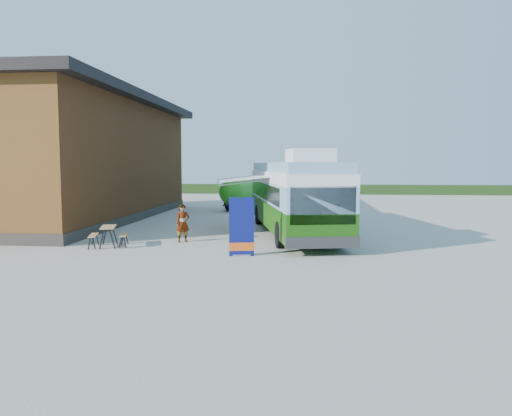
# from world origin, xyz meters

# --- Properties ---
(ground) EXTENTS (100.00, 100.00, 0.00)m
(ground) POSITION_xyz_m (0.00, 0.00, 0.00)
(ground) COLOR #BCB7AD
(ground) RESTS_ON ground
(barn) EXTENTS (9.60, 21.20, 7.50)m
(barn) POSITION_xyz_m (-10.50, 10.00, 3.59)
(barn) COLOR brown
(barn) RESTS_ON ground
(hedge) EXTENTS (40.00, 3.00, 1.00)m
(hedge) POSITION_xyz_m (8.00, 38.00, 0.50)
(hedge) COLOR #264419
(hedge) RESTS_ON ground
(bus) EXTENTS (5.23, 13.19, 3.97)m
(bus) POSITION_xyz_m (2.74, 4.87, 1.89)
(bus) COLOR #1D5F0F
(bus) RESTS_ON ground
(awning) EXTENTS (3.33, 4.57, 0.52)m
(awning) POSITION_xyz_m (0.62, 4.59, 2.90)
(awning) COLOR white
(awning) RESTS_ON ground
(banner) EXTENTS (0.93, 0.30, 2.15)m
(banner) POSITION_xyz_m (1.05, -1.38, 0.88)
(banner) COLOR navy
(banner) RESTS_ON ground
(picnic_table) EXTENTS (1.77, 1.66, 0.83)m
(picnic_table) POSITION_xyz_m (-4.61, 0.13, 0.62)
(picnic_table) COLOR tan
(picnic_table) RESTS_ON ground
(person_a) EXTENTS (0.71, 0.62, 1.64)m
(person_a) POSITION_xyz_m (-1.89, 1.63, 0.82)
(person_a) COLOR #999999
(person_a) RESTS_ON ground
(person_b) EXTENTS (0.91, 0.96, 1.58)m
(person_b) POSITION_xyz_m (1.80, 5.30, 0.79)
(person_b) COLOR #999999
(person_b) RESTS_ON ground
(slurry_tanker) EXTENTS (3.27, 5.98, 2.32)m
(slurry_tanker) POSITION_xyz_m (-1.09, 17.55, 1.33)
(slurry_tanker) COLOR #2D971B
(slurry_tanker) RESTS_ON ground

